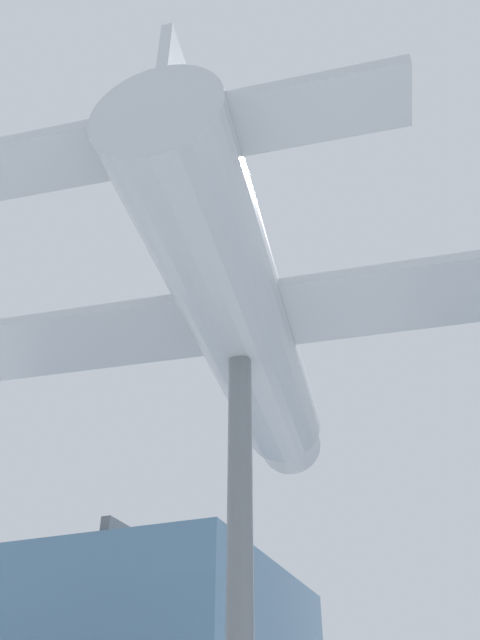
{
  "coord_description": "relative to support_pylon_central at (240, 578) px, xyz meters",
  "views": [
    {
      "loc": [
        3.57,
        -9.5,
        1.63
      ],
      "look_at": [
        0.0,
        0.0,
        8.73
      ],
      "focal_mm": 35.0,
      "sensor_mm": 36.0,
      "label": 1
    }
  ],
  "objects": [
    {
      "name": "suspended_airplane",
      "position": [
        -0.03,
        0.25,
        4.86
      ],
      "size": [
        21.15,
        12.02,
        3.16
      ],
      "rotation": [
        0.0,
        0.0,
        0.13
      ],
      "color": "#B2B7BC",
      "rests_on": "support_pylon_central"
    },
    {
      "name": "support_pylon_central",
      "position": [
        0.0,
        0.0,
        0.0
      ],
      "size": [
        0.43,
        0.43,
        7.76
      ],
      "color": "slate",
      "rests_on": "ground_plane"
    }
  ]
}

